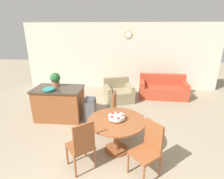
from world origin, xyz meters
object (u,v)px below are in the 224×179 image
object	(u,v)px
dining_chair_far_side	(118,110)
potted_plant	(55,79)
dining_chair_near_left	(82,144)
teal_bowl	(49,89)
dining_table	(117,127)
kitchen_island	(59,103)
dining_chair_near_right	(148,148)
armchair	(118,93)
trash_bin	(90,110)
couch	(163,89)
fruit_bowl	(117,117)

from	to	relation	value
dining_chair_far_side	potted_plant	bearing A→B (deg)	-104.50
dining_chair_near_left	teal_bowl	bearing A→B (deg)	88.20
dining_table	kitchen_island	bearing A→B (deg)	142.64
dining_chair_near_right	armchair	world-z (taller)	dining_chair_near_right
dining_table	dining_chair_near_right	size ratio (longest dim) A/B	1.17
dining_chair_near_left	potted_plant	size ratio (longest dim) A/B	2.56
dining_chair_near_left	armchair	xyz separation A→B (m)	(0.46, 3.33, -0.26)
kitchen_island	trash_bin	world-z (taller)	kitchen_island
dining_chair_near_left	couch	world-z (taller)	dining_chair_near_left
fruit_bowl	trash_bin	xyz separation A→B (m)	(-0.80, 1.21, -0.46)
dining_chair_far_side	fruit_bowl	distance (m)	0.85
fruit_bowl	potted_plant	size ratio (longest dim) A/B	0.85
dining_chair_near_right	trash_bin	world-z (taller)	dining_chair_near_right
dining_table	couch	bearing A→B (deg)	64.83
potted_plant	armchair	world-z (taller)	potted_plant
dining_chair_near_left	couch	bearing A→B (deg)	21.70
dining_chair_near_left	kitchen_island	distance (m)	2.19
dining_chair_near_left	couch	xyz separation A→B (m)	(2.11, 3.85, -0.25)
dining_chair_near_left	kitchen_island	bearing A→B (deg)	81.42
dining_chair_near_right	fruit_bowl	bearing A→B (deg)	5.62
teal_bowl	dining_chair_near_right	bearing A→B (deg)	-34.03
dining_chair_near_right	trash_bin	distance (m)	2.27
dining_chair_far_side	trash_bin	bearing A→B (deg)	-110.90
fruit_bowl	trash_bin	world-z (taller)	fruit_bowl
kitchen_island	teal_bowl	distance (m)	0.57
dining_chair_near_right	teal_bowl	world-z (taller)	dining_chair_near_right
dining_chair_near_right	couch	size ratio (longest dim) A/B	0.57
dining_chair_far_side	couch	size ratio (longest dim) A/B	0.57
teal_bowl	couch	distance (m)	4.10
dining_chair_far_side	armchair	bearing A→B (deg)	-171.29
fruit_bowl	trash_bin	distance (m)	1.52
dining_chair_near_left	armchair	bearing A→B (deg)	42.58
armchair	potted_plant	bearing A→B (deg)	-162.74
dining_chair_near_left	fruit_bowl	xyz separation A→B (m)	(0.57, 0.58, 0.25)
dining_table	dining_chair_far_side	distance (m)	0.82
dining_chair_far_side	kitchen_island	distance (m)	1.77
couch	armchair	bearing A→B (deg)	-160.03
fruit_bowl	armchair	distance (m)	2.80
dining_table	dining_chair_near_left	bearing A→B (deg)	-134.78
dining_chair_near_left	couch	size ratio (longest dim) A/B	0.57
trash_bin	dining_table	bearing A→B (deg)	-56.49
fruit_bowl	armchair	xyz separation A→B (m)	(-0.11, 2.75, -0.52)
armchair	fruit_bowl	bearing A→B (deg)	-107.16
potted_plant	trash_bin	bearing A→B (deg)	-14.56
dining_table	trash_bin	bearing A→B (deg)	123.51
dining_table	couch	xyz separation A→B (m)	(1.54, 3.28, -0.28)
dining_chair_near_left	kitchen_island	xyz separation A→B (m)	(-1.13, 1.88, -0.08)
dining_table	potted_plant	size ratio (longest dim) A/B	3.00
dining_table	teal_bowl	world-z (taller)	teal_bowl
kitchen_island	trash_bin	xyz separation A→B (m)	(0.90, -0.09, -0.12)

